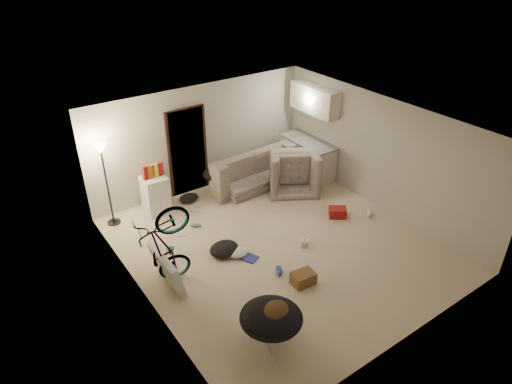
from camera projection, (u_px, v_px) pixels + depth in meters
floor at (279, 245)px, 9.06m from camera, size 5.50×6.00×0.02m
ceiling at (282, 127)px, 7.80m from camera, size 5.50×6.00×0.02m
wall_back at (201, 138)px, 10.57m from camera, size 5.50×0.02×2.50m
wall_front at (414, 279)px, 6.30m from camera, size 5.50×0.02×2.50m
wall_left at (140, 241)px, 7.06m from camera, size 0.02×6.00×2.50m
wall_right at (382, 154)px, 9.81m from camera, size 0.02×6.00×2.50m
doorway at (187, 151)px, 10.45m from camera, size 0.85×0.10×2.04m
door_trim at (188, 152)px, 10.43m from camera, size 0.97×0.04×2.10m
floor_lamp at (104, 168)px, 9.09m from camera, size 0.28×0.28×1.81m
kitchen_counter at (307, 158)px, 11.47m from camera, size 0.60×1.50×0.88m
counter_top at (308, 142)px, 11.24m from camera, size 0.64×1.54×0.04m
kitchen_uppers at (315, 99)px, 10.77m from camera, size 0.38×1.40×0.65m
sofa at (249, 171)px, 11.10m from camera, size 2.31×0.98×0.66m
armchair at (292, 172)px, 10.98m from camera, size 1.52×1.47×0.75m
bicycle at (167, 265)px, 7.83m from camera, size 1.79×1.01×0.98m
book_asset at (274, 363)px, 6.58m from camera, size 0.26×0.23×0.02m
mini_fridge at (155, 195)px, 9.93m from camera, size 0.50×0.50×0.85m
snack_box_0 at (145, 173)px, 9.56m from camera, size 0.12×0.10×0.30m
snack_box_1 at (150, 172)px, 9.62m from camera, size 0.10×0.08×0.30m
snack_box_2 at (156, 170)px, 9.68m from camera, size 0.11×0.09×0.30m
snack_box_3 at (161, 169)px, 9.74m from camera, size 0.11×0.08×0.30m
saucer_chair at (271, 322)px, 6.75m from camera, size 0.94×0.94×0.67m
hoodie at (275, 312)px, 6.65m from camera, size 0.60×0.56×0.22m
sofa_drape at (215, 174)px, 10.52m from camera, size 0.57×0.47×0.28m
tv_box at (167, 270)px, 7.89m from camera, size 0.26×1.00×0.67m
drink_case_a at (303, 278)px, 8.02m from camera, size 0.43×0.32×0.23m
drink_case_b at (338, 212)px, 9.90m from camera, size 0.45×0.43×0.21m
juicer at (304, 243)px, 8.97m from camera, size 0.16×0.16×0.23m
newspaper at (203, 207)px, 10.28m from camera, size 0.71×0.74×0.01m
book_blue at (249, 258)px, 8.68m from camera, size 0.35×0.40×0.03m
book_white at (181, 233)px, 9.40m from camera, size 0.27×0.30×0.02m
shoe_1 at (196, 225)px, 9.58m from camera, size 0.25×0.22×0.09m
shoe_2 at (279, 271)px, 8.29m from camera, size 0.25×0.31×0.11m
shoe_3 at (272, 334)px, 7.00m from camera, size 0.27×0.17×0.09m
shoe_4 at (370, 213)px, 9.98m from camera, size 0.29×0.27×0.10m
clothes_lump_a at (224, 249)px, 8.79m from camera, size 0.69×0.62×0.19m
clothes_lump_b at (189, 198)px, 10.50m from camera, size 0.55×0.51×0.14m
clothes_lump_c at (237, 252)px, 8.75m from camera, size 0.55×0.53×0.13m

